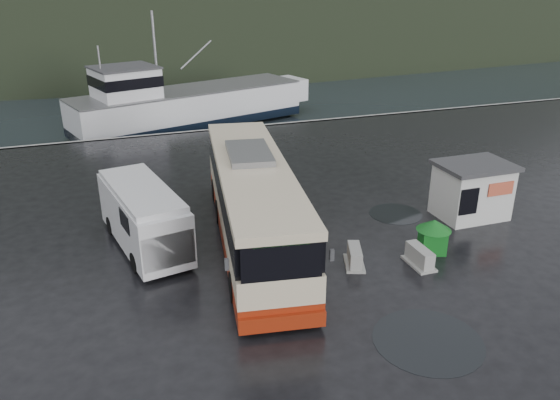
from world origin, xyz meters
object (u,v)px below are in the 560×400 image
object	(u,v)px
waste_bin_left	(288,273)
fishing_trawler	(190,110)
coach_bus	(254,242)
waste_bin_right	(431,251)
jersey_barrier_a	(354,265)
dome_tent	(284,270)
ticket_kiosk	(468,216)
white_van	(147,246)
jersey_barrier_b	(419,265)

from	to	relation	value
waste_bin_left	fishing_trawler	distance (m)	28.22
coach_bus	waste_bin_right	xyz separation A→B (m)	(6.71, -3.25, 0.00)
jersey_barrier_a	fishing_trawler	bearing A→B (deg)	92.73
dome_tent	jersey_barrier_a	distance (m)	2.83
ticket_kiosk	coach_bus	bearing A→B (deg)	175.92
dome_tent	waste_bin_right	bearing A→B (deg)	-4.68
waste_bin_right	dome_tent	distance (m)	6.33
waste_bin_left	white_van	bearing A→B (deg)	140.21
fishing_trawler	jersey_barrier_a	bearing A→B (deg)	-104.40
coach_bus	dome_tent	world-z (taller)	coach_bus
dome_tent	jersey_barrier_b	world-z (taller)	dome_tent
ticket_kiosk	jersey_barrier_b	world-z (taller)	ticket_kiosk
white_van	dome_tent	world-z (taller)	white_van
coach_bus	white_van	size ratio (longest dim) A/B	2.08
coach_bus	dome_tent	size ratio (longest dim) A/B	5.18
coach_bus	waste_bin_left	distance (m)	3.01
fishing_trawler	waste_bin_left	bearing A→B (deg)	-109.89
waste_bin_left	ticket_kiosk	bearing A→B (deg)	12.62
jersey_barrier_a	fishing_trawler	size ratio (longest dim) A/B	0.06
waste_bin_left	jersey_barrier_b	distance (m)	5.24
waste_bin_left	waste_bin_right	bearing A→B (deg)	-2.49
jersey_barrier_b	dome_tent	bearing A→B (deg)	165.54
waste_bin_right	coach_bus	bearing A→B (deg)	154.18
waste_bin_right	jersey_barrier_b	distance (m)	1.39
waste_bin_left	fishing_trawler	xyz separation A→B (m)	(1.36, 28.19, 0.00)
waste_bin_right	dome_tent	size ratio (longest dim) A/B	0.55
waste_bin_right	ticket_kiosk	world-z (taller)	ticket_kiosk
white_van	jersey_barrier_b	xyz separation A→B (m)	(10.03, -5.17, 0.00)
white_van	jersey_barrier_a	xyz separation A→B (m)	(7.61, -4.32, 0.00)
fishing_trawler	coach_bus	bearing A→B (deg)	-111.27
white_van	jersey_barrier_b	distance (m)	11.28
ticket_kiosk	jersey_barrier_a	distance (m)	7.63
coach_bus	fishing_trawler	distance (m)	25.28
jersey_barrier_a	jersey_barrier_b	bearing A→B (deg)	-19.44
white_van	jersey_barrier_a	world-z (taller)	white_van
waste_bin_left	dome_tent	world-z (taller)	waste_bin_left
white_van	waste_bin_right	world-z (taller)	white_van
white_van	waste_bin_right	bearing A→B (deg)	-32.02
waste_bin_right	jersey_barrier_a	bearing A→B (deg)	179.54
ticket_kiosk	waste_bin_left	bearing A→B (deg)	-167.34
fishing_trawler	white_van	bearing A→B (deg)	-121.68
dome_tent	jersey_barrier_b	bearing A→B (deg)	-14.46
dome_tent	white_van	bearing A→B (deg)	141.56
coach_bus	waste_bin_right	world-z (taller)	coach_bus
dome_tent	fishing_trawler	world-z (taller)	fishing_trawler
ticket_kiosk	jersey_barrier_a	world-z (taller)	ticket_kiosk
white_van	waste_bin_right	xyz separation A→B (m)	(11.14, -4.35, 0.00)
white_van	ticket_kiosk	xyz separation A→B (m)	(14.84, -1.85, 0.00)
waste_bin_right	fishing_trawler	bearing A→B (deg)	99.73
ticket_kiosk	jersey_barrier_b	xyz separation A→B (m)	(-4.81, -3.32, 0.00)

